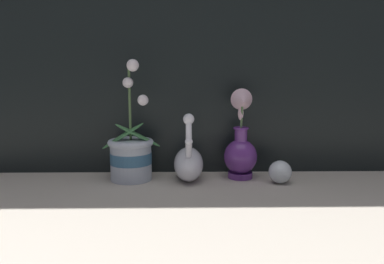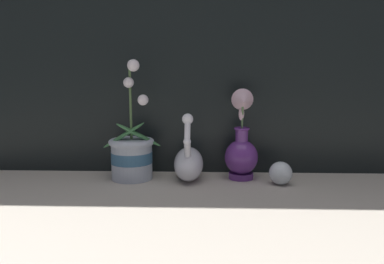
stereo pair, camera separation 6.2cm
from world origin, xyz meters
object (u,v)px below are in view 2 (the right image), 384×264
Objects in this scene: glass_sphere at (281,173)px; blue_vase at (242,149)px; swan_figurine at (189,162)px; orchid_potted_plant at (132,153)px.

blue_vase is at bearing 151.95° from glass_sphere.
blue_vase reaches higher than glass_sphere.
swan_figurine is 0.29m from glass_sphere.
swan_figurine is 0.76× the size of blue_vase.
orchid_potted_plant is 5.35× the size of glass_sphere.
orchid_potted_plant reaches higher than glass_sphere.
orchid_potted_plant is at bearing -178.03° from blue_vase.
blue_vase is 0.14m from glass_sphere.
blue_vase is at bearing 1.97° from orchid_potted_plant.
blue_vase reaches higher than swan_figurine.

